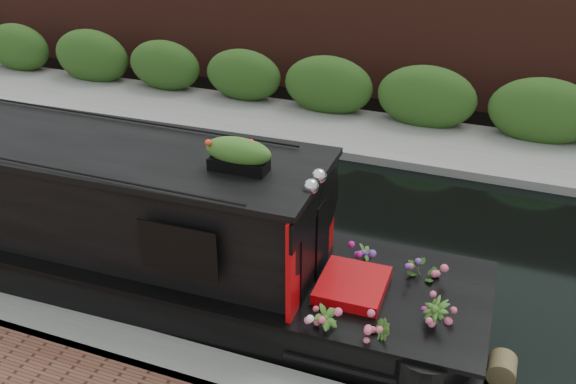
% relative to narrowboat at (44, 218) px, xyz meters
% --- Properties ---
extents(ground, '(80.00, 80.00, 0.00)m').
position_rel_narrowboat_xyz_m(ground, '(2.07, 2.04, -0.81)').
color(ground, black).
rests_on(ground, ground).
extents(near_bank_coping, '(40.00, 0.60, 0.50)m').
position_rel_narrowboat_xyz_m(near_bank_coping, '(2.07, -1.26, -0.81)').
color(near_bank_coping, gray).
rests_on(near_bank_coping, ground).
extents(far_bank_path, '(40.00, 2.40, 0.34)m').
position_rel_narrowboat_xyz_m(far_bank_path, '(2.07, 6.24, -0.81)').
color(far_bank_path, gray).
rests_on(far_bank_path, ground).
extents(far_hedge, '(40.00, 1.10, 2.80)m').
position_rel_narrowboat_xyz_m(far_hedge, '(2.07, 7.14, -0.81)').
color(far_hedge, '#2C531B').
rests_on(far_hedge, ground).
extents(far_brick_wall, '(40.00, 1.00, 8.00)m').
position_rel_narrowboat_xyz_m(far_brick_wall, '(2.07, 9.24, -0.81)').
color(far_brick_wall, '#50241B').
rests_on(far_brick_wall, ground).
extents(narrowboat, '(11.67, 2.36, 2.73)m').
position_rel_narrowboat_xyz_m(narrowboat, '(0.00, 0.00, 0.00)').
color(narrowboat, black).
rests_on(narrowboat, ground).
extents(rope_fender, '(0.33, 0.33, 0.33)m').
position_rel_narrowboat_xyz_m(rope_fender, '(6.30, 0.00, -0.65)').
color(rope_fender, brown).
rests_on(rope_fender, ground).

